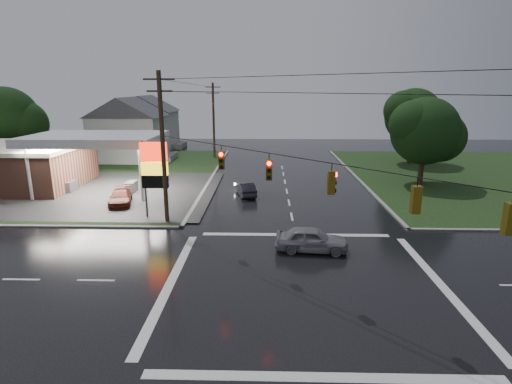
{
  "coord_description": "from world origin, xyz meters",
  "views": [
    {
      "loc": [
        -2.07,
        -18.93,
        9.84
      ],
      "look_at": [
        -2.72,
        7.14,
        3.0
      ],
      "focal_mm": 28.0,
      "sensor_mm": 36.0,
      "label": 1
    }
  ],
  "objects_px": {
    "utility_pole_nw": "(163,147)",
    "car_north": "(246,189)",
    "utility_pole_n": "(214,119)",
    "house_far": "(147,121)",
    "gas_station": "(29,163)",
    "car_crossing": "(312,239)",
    "tree_ne_near": "(426,131)",
    "tree_nw_behind": "(8,118)",
    "pylon_sign": "(154,167)",
    "tree_ne_far": "(414,117)",
    "house_near": "(129,128)",
    "car_pump": "(121,197)"
  },
  "relations": [
    {
      "from": "utility_pole_nw",
      "to": "car_north",
      "type": "height_order",
      "value": "utility_pole_nw"
    },
    {
      "from": "car_north",
      "to": "utility_pole_n",
      "type": "bearing_deg",
      "value": -89.32
    },
    {
      "from": "utility_pole_n",
      "to": "house_far",
      "type": "xyz_separation_m",
      "value": [
        -12.45,
        10.0,
        -1.06
      ]
    },
    {
      "from": "gas_station",
      "to": "car_crossing",
      "type": "bearing_deg",
      "value": -30.3
    },
    {
      "from": "car_crossing",
      "to": "tree_ne_near",
      "type": "bearing_deg",
      "value": -31.97
    },
    {
      "from": "utility_pole_n",
      "to": "car_crossing",
      "type": "distance_m",
      "value": 35.61
    },
    {
      "from": "utility_pole_n",
      "to": "tree_nw_behind",
      "type": "height_order",
      "value": "utility_pole_n"
    },
    {
      "from": "gas_station",
      "to": "pylon_sign",
      "type": "bearing_deg",
      "value": -31.22
    },
    {
      "from": "house_far",
      "to": "tree_ne_far",
      "type": "xyz_separation_m",
      "value": [
        39.1,
        -14.01,
        1.77
      ]
    },
    {
      "from": "tree_ne_far",
      "to": "car_crossing",
      "type": "xyz_separation_m",
      "value": [
        -16.36,
        -29.76,
        -5.42
      ]
    },
    {
      "from": "utility_pole_n",
      "to": "tree_ne_far",
      "type": "xyz_separation_m",
      "value": [
        26.65,
        -4.01,
        0.71
      ]
    },
    {
      "from": "gas_station",
      "to": "car_north",
      "type": "relative_size",
      "value": 6.69
    },
    {
      "from": "utility_pole_n",
      "to": "tree_nw_behind",
      "type": "distance_m",
      "value": 25.63
    },
    {
      "from": "tree_ne_far",
      "to": "car_crossing",
      "type": "bearing_deg",
      "value": -118.8
    },
    {
      "from": "house_near",
      "to": "tree_ne_near",
      "type": "relative_size",
      "value": 1.23
    },
    {
      "from": "utility_pole_nw",
      "to": "tree_ne_near",
      "type": "xyz_separation_m",
      "value": [
        23.64,
        12.49,
        -0.16
      ]
    },
    {
      "from": "utility_pole_n",
      "to": "car_north",
      "type": "bearing_deg",
      "value": -75.02
    },
    {
      "from": "pylon_sign",
      "to": "tree_nw_behind",
      "type": "xyz_separation_m",
      "value": [
        -23.34,
        19.49,
        2.17
      ]
    },
    {
      "from": "utility_pole_n",
      "to": "house_near",
      "type": "height_order",
      "value": "utility_pole_n"
    },
    {
      "from": "tree_ne_far",
      "to": "pylon_sign",
      "type": "bearing_deg",
      "value": -139.65
    },
    {
      "from": "gas_station",
      "to": "house_near",
      "type": "height_order",
      "value": "house_near"
    },
    {
      "from": "pylon_sign",
      "to": "car_pump",
      "type": "xyz_separation_m",
      "value": [
        -4.13,
        3.5,
        -3.38
      ]
    },
    {
      "from": "car_crossing",
      "to": "utility_pole_n",
      "type": "bearing_deg",
      "value": 21.92
    },
    {
      "from": "tree_nw_behind",
      "to": "tree_ne_far",
      "type": "bearing_deg",
      "value": 4.49
    },
    {
      "from": "utility_pole_nw",
      "to": "car_pump",
      "type": "relative_size",
      "value": 2.53
    },
    {
      "from": "house_far",
      "to": "tree_ne_near",
      "type": "bearing_deg",
      "value": -35.77
    },
    {
      "from": "tree_nw_behind",
      "to": "tree_ne_near",
      "type": "height_order",
      "value": "tree_nw_behind"
    },
    {
      "from": "tree_ne_far",
      "to": "tree_nw_behind",
      "type": "bearing_deg",
      "value": -175.51
    },
    {
      "from": "car_pump",
      "to": "utility_pole_nw",
      "type": "bearing_deg",
      "value": -55.32
    },
    {
      "from": "house_far",
      "to": "car_north",
      "type": "height_order",
      "value": "house_far"
    },
    {
      "from": "pylon_sign",
      "to": "car_pump",
      "type": "height_order",
      "value": "pylon_sign"
    },
    {
      "from": "gas_station",
      "to": "tree_nw_behind",
      "type": "bearing_deg",
      "value": 128.42
    },
    {
      "from": "pylon_sign",
      "to": "house_near",
      "type": "relative_size",
      "value": 0.54
    },
    {
      "from": "tree_nw_behind",
      "to": "car_north",
      "type": "distance_m",
      "value": 32.96
    },
    {
      "from": "car_pump",
      "to": "utility_pole_n",
      "type": "bearing_deg",
      "value": 63.91
    },
    {
      "from": "house_near",
      "to": "house_far",
      "type": "height_order",
      "value": "same"
    },
    {
      "from": "utility_pole_nw",
      "to": "tree_ne_far",
      "type": "distance_m",
      "value": 36.2
    },
    {
      "from": "house_far",
      "to": "pylon_sign",
      "type": "bearing_deg",
      "value": -73.02
    },
    {
      "from": "pylon_sign",
      "to": "house_far",
      "type": "bearing_deg",
      "value": 106.98
    },
    {
      "from": "utility_pole_nw",
      "to": "house_far",
      "type": "relative_size",
      "value": 1.0
    },
    {
      "from": "tree_nw_behind",
      "to": "tree_ne_near",
      "type": "relative_size",
      "value": 1.11
    },
    {
      "from": "pylon_sign",
      "to": "car_north",
      "type": "xyz_separation_m",
      "value": [
        6.55,
        6.77,
        -3.37
      ]
    },
    {
      "from": "gas_station",
      "to": "utility_pole_nw",
      "type": "distance_m",
      "value": 19.38
    },
    {
      "from": "house_near",
      "to": "car_crossing",
      "type": "bearing_deg",
      "value": -55.61
    },
    {
      "from": "utility_pole_nw",
      "to": "house_near",
      "type": "height_order",
      "value": "utility_pole_nw"
    },
    {
      "from": "tree_ne_far",
      "to": "car_north",
      "type": "xyz_separation_m",
      "value": [
        -21.1,
        -16.73,
        -5.53
      ]
    },
    {
      "from": "tree_ne_far",
      "to": "car_pump",
      "type": "distance_m",
      "value": 37.95
    },
    {
      "from": "gas_station",
      "to": "pylon_sign",
      "type": "relative_size",
      "value": 4.37
    },
    {
      "from": "house_near",
      "to": "car_north",
      "type": "xyz_separation_m",
      "value": [
        17.0,
        -18.73,
        -3.76
      ]
    },
    {
      "from": "utility_pole_n",
      "to": "car_north",
      "type": "xyz_separation_m",
      "value": [
        5.55,
        -20.73,
        -4.82
      ]
    }
  ]
}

